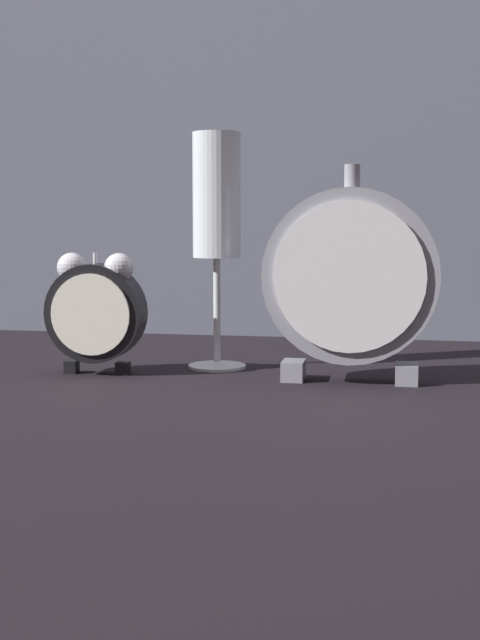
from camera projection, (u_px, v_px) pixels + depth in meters
ground_plane at (224, 383)px, 0.80m from camera, size 4.00×4.00×0.00m
fabric_backdrop_drape at (276, 16)px, 1.08m from camera, size 1.44×0.01×0.78m
alarm_clock_twin_bell at (96, 307)px, 0.84m from camera, size 0.09×0.03×0.12m
mantel_clock_silver at (351, 278)px, 0.80m from camera, size 0.16×0.04×0.20m
champagne_flute at (217, 212)px, 0.87m from camera, size 0.06×0.06×0.23m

